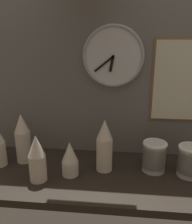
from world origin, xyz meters
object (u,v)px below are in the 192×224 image
(cup_stack_center, at_px, (70,159))
(menu_board, at_px, (187,81))
(cup_stack_center_left, at_px, (37,158))
(wall_clock, at_px, (113,56))
(bowl_stack_right, at_px, (154,156))
(cup_stack_left, at_px, (23,138))
(bowl_stack_far_right, at_px, (190,160))
(cup_stack_center_right, at_px, (104,145))

(cup_stack_center, distance_m, menu_board, 0.78)
(cup_stack_center_left, relative_size, wall_clock, 0.71)
(bowl_stack_right, distance_m, wall_clock, 0.59)
(cup_stack_center_left, relative_size, menu_board, 0.52)
(cup_stack_left, relative_size, wall_clock, 0.84)
(cup_stack_left, xyz_separation_m, menu_board, (0.93, 0.17, 0.32))
(bowl_stack_far_right, xyz_separation_m, bowl_stack_right, (-0.18, 0.03, 0.00))
(menu_board, bearing_deg, bowl_stack_far_right, -89.91)
(cup_stack_center_right, bearing_deg, cup_stack_left, 174.27)
(bowl_stack_far_right, xyz_separation_m, wall_clock, (-0.42, 0.22, 0.51))
(cup_stack_center_left, bearing_deg, bowl_stack_right, 14.58)
(cup_stack_center_left, distance_m, menu_board, 0.92)
(bowl_stack_far_right, bearing_deg, cup_stack_center_left, -170.89)
(cup_stack_center_left, distance_m, bowl_stack_right, 0.62)
(cup_stack_center_left, xyz_separation_m, cup_stack_left, (-0.15, 0.18, 0.02))
(cup_stack_center, bearing_deg, cup_stack_center_right, 21.56)
(cup_stack_center_right, relative_size, wall_clock, 0.84)
(cup_stack_center_right, xyz_separation_m, bowl_stack_right, (0.27, 0.02, -0.06))
(cup_stack_center, distance_m, bowl_stack_right, 0.46)
(cup_stack_center_left, xyz_separation_m, wall_clock, (0.36, 0.34, 0.48))
(bowl_stack_far_right, bearing_deg, cup_stack_center_right, 178.63)
(bowl_stack_right, relative_size, wall_clock, 0.48)
(cup_stack_center_left, height_order, cup_stack_left, cup_stack_left)
(wall_clock, height_order, menu_board, wall_clock)
(cup_stack_left, bearing_deg, cup_stack_center_right, -5.73)
(cup_stack_left, height_order, cup_stack_center_right, same)
(cup_stack_center_left, relative_size, cup_stack_center_right, 0.85)
(cup_stack_center_right, relative_size, menu_board, 0.62)
(bowl_stack_right, xyz_separation_m, menu_board, (0.18, 0.19, 0.38))
(cup_stack_center_left, bearing_deg, menu_board, 24.17)
(cup_stack_left, distance_m, cup_stack_center, 0.33)
(cup_stack_center, bearing_deg, cup_stack_center_left, -156.60)
(cup_stack_center_left, height_order, menu_board, menu_board)
(cup_stack_left, bearing_deg, bowl_stack_right, -2.12)
(cup_stack_center, height_order, menu_board, menu_board)
(cup_stack_center_left, xyz_separation_m, cup_stack_center, (0.15, 0.07, -0.03))
(cup_stack_center, relative_size, menu_board, 0.40)
(cup_stack_center_right, xyz_separation_m, wall_clock, (0.03, 0.20, 0.45))
(cup_stack_center_right, distance_m, wall_clock, 0.50)
(cup_stack_center_right, height_order, menu_board, menu_board)
(cup_stack_left, xyz_separation_m, cup_stack_center, (0.30, -0.12, -0.05))
(cup_stack_left, xyz_separation_m, cup_stack_center_right, (0.48, -0.05, 0.00))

